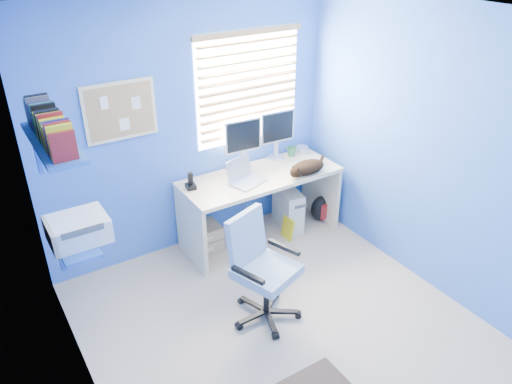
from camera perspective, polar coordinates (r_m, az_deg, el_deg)
floor at (r=4.33m, az=3.02°, el=-15.19°), size 3.00×3.20×0.00m
ceiling at (r=3.17m, az=4.22°, el=19.53°), size 3.00×3.20×0.00m
wall_back at (r=4.85m, az=-7.58°, el=7.22°), size 3.00×0.01×2.50m
wall_front at (r=2.71m, az=24.20°, el=-14.65°), size 3.00×0.01×2.50m
wall_left at (r=3.09m, az=-20.03°, el=-7.83°), size 0.01×3.20×2.50m
wall_right at (r=4.55m, az=19.17°, el=4.36°), size 0.01×3.20×2.50m
desk at (r=5.21m, az=0.51°, el=-1.69°), size 1.64×0.65×0.74m
laptop at (r=4.83m, az=-0.93°, el=2.22°), size 0.39×0.35×0.22m
monitor_left at (r=5.06m, az=-1.62°, el=5.46°), size 0.41×0.15×0.54m
monitor_right at (r=5.29m, az=2.32°, el=6.54°), size 0.41×0.14×0.54m
phone at (r=4.78m, az=-7.50°, el=1.33°), size 0.11×0.12×0.17m
mug at (r=5.45m, az=4.06°, el=4.63°), size 0.10×0.09×0.10m
cd_spindle at (r=5.54m, az=5.30°, el=4.85°), size 0.13×0.13×0.07m
cat at (r=5.07m, az=5.94°, el=2.86°), size 0.42×0.29×0.14m
tower_pc at (r=5.48m, az=3.67°, el=-1.84°), size 0.26×0.47×0.45m
drawer_boxes at (r=5.17m, az=-6.06°, el=-5.17°), size 0.35×0.28×0.27m
yellow_book at (r=5.33m, az=3.66°, el=-4.15°), size 0.03×0.17×0.24m
backpack at (r=5.68m, az=7.44°, el=-1.82°), size 0.30×0.27×0.29m
office_chair at (r=4.22m, az=0.67°, el=-10.16°), size 0.70×0.70×0.94m
window_blinds at (r=5.01m, az=-0.79°, el=11.82°), size 1.15×0.05×1.10m
corkboard at (r=4.52m, az=-15.25°, el=8.90°), size 0.64×0.02×0.52m
wall_shelves at (r=3.66m, az=-21.21°, el=1.28°), size 0.42×0.90×1.05m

